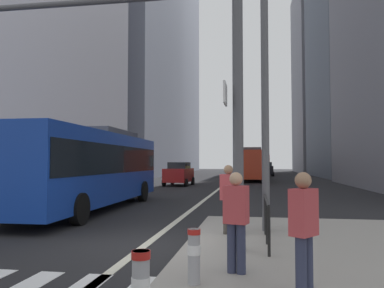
% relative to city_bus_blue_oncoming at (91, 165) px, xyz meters
% --- Properties ---
extents(ground_plane, '(160.00, 160.00, 0.00)m').
position_rel_city_bus_blue_oncoming_xyz_m(ground_plane, '(4.09, 13.96, -1.84)').
color(ground_plane, black).
extents(lane_centre_line, '(0.20, 80.00, 0.01)m').
position_rel_city_bus_blue_oncoming_xyz_m(lane_centre_line, '(4.09, 23.96, -1.83)').
color(lane_centre_line, beige).
rests_on(lane_centre_line, ground).
extents(office_tower_left_mid, '(12.65, 23.77, 34.53)m').
position_rel_city_bus_blue_oncoming_xyz_m(office_tower_left_mid, '(-11.91, 38.70, 15.43)').
color(office_tower_left_mid, slate).
rests_on(office_tower_left_mid, ground).
extents(office_tower_left_far, '(10.69, 22.53, 45.44)m').
position_rel_city_bus_blue_oncoming_xyz_m(office_tower_left_far, '(-11.91, 66.25, 20.88)').
color(office_tower_left_far, slate).
rests_on(office_tower_left_far, ground).
extents(office_tower_right_mid, '(12.33, 19.85, 42.67)m').
position_rel_city_bus_blue_oncoming_xyz_m(office_tower_right_mid, '(21.09, 38.59, 19.50)').
color(office_tower_right_mid, slate).
rests_on(office_tower_right_mid, ground).
extents(office_tower_right_far, '(12.72, 18.56, 35.91)m').
position_rel_city_bus_blue_oncoming_xyz_m(office_tower_right_far, '(21.09, 59.95, 16.12)').
color(office_tower_right_far, gray).
rests_on(office_tower_right_far, ground).
extents(city_bus_blue_oncoming, '(2.83, 11.37, 3.40)m').
position_rel_city_bus_blue_oncoming_xyz_m(city_bus_blue_oncoming, '(0.00, 0.00, 0.00)').
color(city_bus_blue_oncoming, '#14389E').
rests_on(city_bus_blue_oncoming, ground).
extents(city_bus_red_receding, '(2.76, 11.21, 3.40)m').
position_rel_city_bus_blue_oncoming_xyz_m(city_bus_red_receding, '(6.48, 26.20, -0.00)').
color(city_bus_red_receding, red).
rests_on(city_bus_red_receding, ground).
extents(city_bus_red_distant, '(2.90, 10.72, 3.40)m').
position_rel_city_bus_blue_oncoming_xyz_m(city_bus_red_distant, '(7.62, 50.00, -0.00)').
color(city_bus_red_distant, red).
rests_on(city_bus_red_distant, ground).
extents(car_oncoming_mid, '(2.15, 4.17, 1.94)m').
position_rel_city_bus_blue_oncoming_xyz_m(car_oncoming_mid, '(0.41, 16.62, -0.85)').
color(car_oncoming_mid, maroon).
rests_on(car_oncoming_mid, ground).
extents(car_receding_near, '(2.20, 4.14, 1.94)m').
position_rel_city_bus_blue_oncoming_xyz_m(car_receding_near, '(7.09, 39.42, -0.85)').
color(car_receding_near, gold).
rests_on(car_receding_near, ground).
extents(car_receding_far, '(2.08, 4.28, 1.94)m').
position_rel_city_bus_blue_oncoming_xyz_m(car_receding_far, '(8.28, 39.67, -0.85)').
color(car_receding_far, black).
rests_on(car_receding_far, ground).
extents(traffic_signal_gantry, '(6.96, 0.65, 6.00)m').
position_rel_city_bus_blue_oncoming_xyz_m(traffic_signal_gantry, '(3.93, -6.89, 2.32)').
color(traffic_signal_gantry, '#515156').
rests_on(traffic_signal_gantry, median_island).
extents(street_lamp_post, '(5.50, 0.32, 8.00)m').
position_rel_city_bus_blue_oncoming_xyz_m(street_lamp_post, '(6.92, -4.56, 3.45)').
color(street_lamp_post, '#56565B').
rests_on(street_lamp_post, median_island).
extents(bollard_left, '(0.20, 0.20, 0.81)m').
position_rel_city_bus_blue_oncoming_xyz_m(bollard_left, '(5.72, -9.16, -1.23)').
color(bollard_left, '#99999E').
rests_on(bollard_left, median_island).
extents(pedestrian_railing, '(0.06, 3.40, 0.98)m').
position_rel_city_bus_blue_oncoming_xyz_m(pedestrian_railing, '(6.89, -5.64, -0.99)').
color(pedestrian_railing, black).
rests_on(pedestrian_railing, median_island).
extents(pedestrian_waiting, '(0.42, 0.45, 1.67)m').
position_rel_city_bus_blue_oncoming_xyz_m(pedestrian_waiting, '(7.27, -9.48, -0.76)').
color(pedestrian_waiting, '#2D334C').
rests_on(pedestrian_waiting, median_island).
extents(pedestrian_walking, '(0.45, 0.42, 1.73)m').
position_rel_city_bus_blue_oncoming_xyz_m(pedestrian_walking, '(5.98, -5.19, -0.72)').
color(pedestrian_walking, '#423D38').
rests_on(pedestrian_walking, median_island).
extents(pedestrian_far, '(0.43, 0.33, 1.64)m').
position_rel_city_bus_blue_oncoming_xyz_m(pedestrian_far, '(6.32, -8.51, -0.78)').
color(pedestrian_far, '#2D334C').
rests_on(pedestrian_far, median_island).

